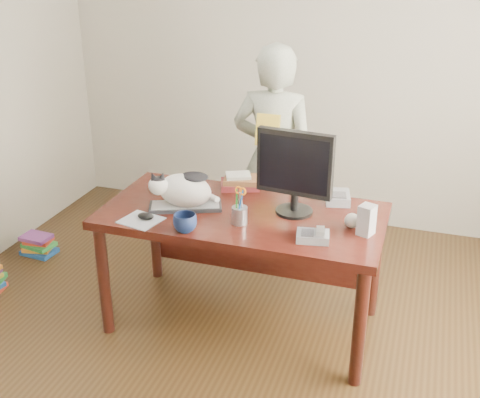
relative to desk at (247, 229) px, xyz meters
The scene contains 17 objects.
room 1.01m from the desk, 90.00° to the right, with size 4.50×4.50×4.50m.
desk is the anchor object (origin of this frame).
keyboard 0.39m from the desk, 158.08° to the right, with size 0.44×0.30×0.02m.
cat 0.46m from the desk, 157.78° to the right, with size 0.39×0.30×0.23m.
monitor 0.51m from the desk, ahead, with size 0.43×0.23×0.49m.
pen_cup 0.31m from the desk, 82.49° to the right, with size 0.11×0.11×0.22m.
mousepad 0.64m from the desk, 143.66° to the right, with size 0.24×0.23×0.00m.
mouse 0.61m from the desk, 144.08° to the right, with size 0.11×0.08×0.04m.
coffee_mug 0.50m from the desk, 117.50° to the right, with size 0.13×0.13×0.10m, color #0D1735.
phone 0.57m from the desk, 33.03° to the right, with size 0.19×0.16×0.08m.
speaker 0.75m from the desk, 11.55° to the right, with size 0.10×0.10×0.16m.
baseball 0.65m from the desk, ahead, with size 0.08×0.08×0.08m.
book_stack 0.34m from the desk, 115.71° to the left, with size 0.28×0.24×0.09m.
calculator 0.57m from the desk, 25.59° to the left, with size 0.18×0.21×0.06m.
person 0.73m from the desk, 92.61° to the left, with size 0.58×0.38×1.58m, color beige.
held_book 0.70m from the desk, 93.43° to the left, with size 0.15×0.09×0.21m.
book_pile_b 1.82m from the desk, behind, with size 0.26×0.20×0.15m.
Camera 1 is at (0.95, -2.35, 2.19)m, focal length 45.00 mm.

